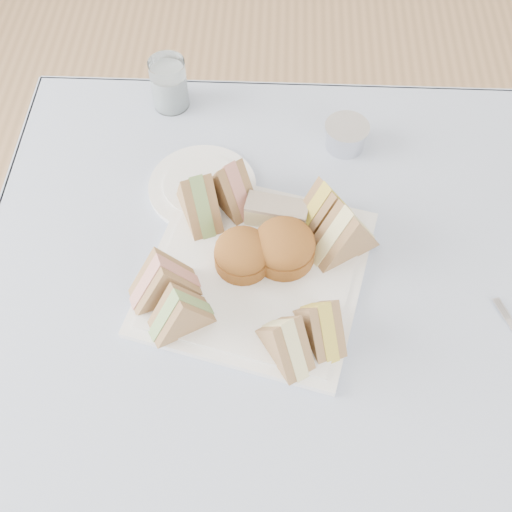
{
  "coord_description": "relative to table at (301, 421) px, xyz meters",
  "views": [
    {
      "loc": [
        -0.07,
        -0.41,
        1.56
      ],
      "look_at": [
        -0.09,
        0.09,
        0.8
      ],
      "focal_mm": 45.0,
      "sensor_mm": 36.0,
      "label": 1
    }
  ],
  "objects": [
    {
      "name": "sandwich_fr_b",
      "position": [
        -0.04,
        -0.04,
        0.43
      ],
      "size": [
        0.09,
        0.1,
        0.08
      ],
      "primitive_type": null,
      "rotation": [
        0.0,
        0.0,
        -1.0
      ],
      "color": "#9B7051",
      "rests_on": "serving_plate"
    },
    {
      "name": "sandwich_br_b",
      "position": [
        0.01,
        0.18,
        0.43
      ],
      "size": [
        0.11,
        0.09,
        0.09
      ],
      "primitive_type": null,
      "rotation": [
        0.0,
        0.0,
        -2.57
      ],
      "color": "#9B7051",
      "rests_on": "serving_plate"
    },
    {
      "name": "sandwich_fl_a",
      "position": [
        -0.22,
        0.05,
        0.43
      ],
      "size": [
        0.11,
        0.08,
        0.09
      ],
      "primitive_type": null,
      "rotation": [
        0.0,
        0.0,
        0.4
      ],
      "color": "#9B7051",
      "rests_on": "serving_plate"
    },
    {
      "name": "serving_plate",
      "position": [
        -0.09,
        0.09,
        0.38
      ],
      "size": [
        0.38,
        0.38,
        0.01
      ],
      "primitive_type": "cube",
      "rotation": [
        0.0,
        0.0,
        -0.25
      ],
      "color": "white",
      "rests_on": "tablecloth"
    },
    {
      "name": "sandwich_fr_a",
      "position": [
        0.0,
        -0.01,
        0.43
      ],
      "size": [
        0.08,
        0.1,
        0.08
      ],
      "primitive_type": null,
      "rotation": [
        0.0,
        0.0,
        -1.15
      ],
      "color": "#9B7051",
      "rests_on": "serving_plate"
    },
    {
      "name": "sandwich_br_a",
      "position": [
        0.04,
        0.14,
        0.44
      ],
      "size": [
        0.12,
        0.1,
        0.1
      ],
      "primitive_type": null,
      "rotation": [
        0.0,
        0.0,
        -2.56
      ],
      "color": "#9B7051",
      "rests_on": "serving_plate"
    },
    {
      "name": "scone_right",
      "position": [
        -0.05,
        0.12,
        0.42
      ],
      "size": [
        0.1,
        0.1,
        0.06
      ],
      "primitive_type": "cylinder",
      "rotation": [
        0.0,
        0.0,
        -0.07
      ],
      "color": "brown",
      "rests_on": "serving_plate"
    },
    {
      "name": "side_plate",
      "position": [
        -0.18,
        0.25,
        0.38
      ],
      "size": [
        0.22,
        0.22,
        0.01
      ],
      "primitive_type": "cylinder",
      "rotation": [
        0.0,
        0.0,
        0.3
      ],
      "color": "white",
      "rests_on": "tablecloth"
    },
    {
      "name": "sandwich_bl_b",
      "position": [
        -0.13,
        0.22,
        0.43
      ],
      "size": [
        0.1,
        0.11,
        0.09
      ],
      "primitive_type": null,
      "rotation": [
        0.0,
        0.0,
        2.24
      ],
      "color": "#9B7051",
      "rests_on": "serving_plate"
    },
    {
      "name": "table",
      "position": [
        0.0,
        0.0,
        0.0
      ],
      "size": [
        0.9,
        0.9,
        0.74
      ],
      "primitive_type": "cube",
      "color": "brown",
      "rests_on": "floor"
    },
    {
      "name": "sandwich_fl_b",
      "position": [
        -0.19,
        0.0,
        0.43
      ],
      "size": [
        0.1,
        0.08,
        0.08
      ],
      "primitive_type": null,
      "rotation": [
        0.0,
        0.0,
        0.51
      ],
      "color": "#9B7051",
      "rests_on": "serving_plate"
    },
    {
      "name": "water_glass",
      "position": [
        -0.26,
        0.45,
        0.42
      ],
      "size": [
        0.08,
        0.08,
        0.09
      ],
      "primitive_type": "cylinder",
      "rotation": [
        0.0,
        0.0,
        0.3
      ],
      "color": "white",
      "rests_on": "tablecloth"
    },
    {
      "name": "pastry_slice",
      "position": [
        -0.06,
        0.18,
        0.41
      ],
      "size": [
        0.1,
        0.05,
        0.04
      ],
      "primitive_type": "cube",
      "rotation": [
        0.0,
        0.0,
        -0.18
      ],
      "color": "#BBB48C",
      "rests_on": "serving_plate"
    },
    {
      "name": "floor",
      "position": [
        0.0,
        0.0,
        -0.37
      ],
      "size": [
        4.0,
        4.0,
        0.0
      ],
      "primitive_type": "plane",
      "color": "#9E7751",
      "rests_on": "ground"
    },
    {
      "name": "tea_strainer",
      "position": [
        0.05,
        0.36,
        0.4
      ],
      "size": [
        0.1,
        0.1,
        0.04
      ],
      "primitive_type": "cylinder",
      "rotation": [
        0.0,
        0.0,
        -0.4
      ],
      "color": "silver",
      "rests_on": "tablecloth"
    },
    {
      "name": "scone_left",
      "position": [
        -0.11,
        0.1,
        0.42
      ],
      "size": [
        0.09,
        0.09,
        0.06
      ],
      "primitive_type": "cylinder",
      "rotation": [
        0.0,
        0.0,
        -0.13
      ],
      "color": "brown",
      "rests_on": "serving_plate"
    },
    {
      "name": "sandwich_bl_a",
      "position": [
        -0.18,
        0.19,
        0.43
      ],
      "size": [
        0.08,
        0.11,
        0.09
      ],
      "primitive_type": null,
      "rotation": [
        0.0,
        0.0,
        1.96
      ],
      "color": "#9B7051",
      "rests_on": "serving_plate"
    },
    {
      "name": "tablecloth",
      "position": [
        0.0,
        0.0,
        0.37
      ],
      "size": [
        1.02,
        1.02,
        0.01
      ],
      "primitive_type": "cube",
      "color": "#AABDF2",
      "rests_on": "table"
    }
  ]
}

